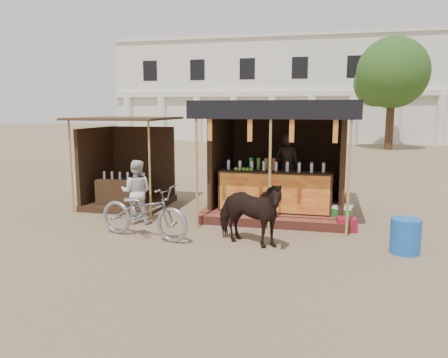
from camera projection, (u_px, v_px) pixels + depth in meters
ground at (204, 251)px, 8.08m from camera, size 120.00×120.00×0.00m
main_stall at (279, 172)px, 10.92m from camera, size 3.60×3.61×2.78m
secondary_stall at (124, 174)px, 11.77m from camera, size 2.40×2.40×2.38m
cow at (249, 213)px, 8.32m from camera, size 1.66×1.17×1.28m
motorbike at (144, 212)px, 8.83m from camera, size 2.19×1.17×1.09m
bystander at (136, 192)px, 9.94m from camera, size 0.79×0.66×1.46m
blue_barrel at (405, 236)px, 7.93m from camera, size 0.67×0.67×0.64m
red_crate at (346, 224)px, 9.39m from camera, size 0.45×0.40×0.29m
cooler at (337, 214)px, 9.89m from camera, size 0.71×0.55×0.46m
background_building at (278, 92)px, 36.67m from camera, size 26.00×7.45×8.18m
tree at (389, 76)px, 27.30m from camera, size 4.50×4.40×7.00m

